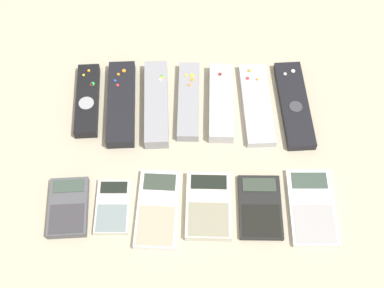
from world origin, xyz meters
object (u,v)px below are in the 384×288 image
object	(u,v)px
remote_0	(88,100)
calculator_4	(260,207)
calculator_0	(68,207)
remote_4	(221,102)
calculator_1	(112,206)
remote_1	(122,103)
remote_5	(257,104)
calculator_2	(157,209)
remote_6	(294,105)
remote_2	(157,103)
remote_3	(189,101)
calculator_5	(312,207)
calculator_3	(208,206)

from	to	relation	value
remote_0	calculator_4	xyz separation A→B (m)	(0.35, -0.25, -0.01)
calculator_0	calculator_4	xyz separation A→B (m)	(0.37, 0.00, -0.00)
remote_0	remote_4	size ratio (longest dim) A/B	0.95
calculator_1	calculator_4	size ratio (longest dim) A/B	0.85
remote_1	calculator_1	bearing A→B (deg)	-92.87
remote_5	calculator_2	size ratio (longest dim) A/B	1.27
remote_0	remote_4	distance (m)	0.29
remote_1	remote_6	xyz separation A→B (m)	(0.37, -0.00, -0.00)
calculator_0	calculator_2	world-z (taller)	calculator_0
remote_2	calculator_4	distance (m)	0.31
remote_1	calculator_2	distance (m)	0.26
remote_4	calculator_1	world-z (taller)	remote_4
remote_3	calculator_4	distance (m)	0.28
remote_4	remote_6	size ratio (longest dim) A/B	0.86
remote_3	remote_6	xyz separation A→B (m)	(0.23, -0.01, -0.00)
calculator_0	calculator_4	distance (m)	0.37
remote_3	calculator_5	world-z (taller)	remote_3
remote_4	calculator_0	distance (m)	0.38
remote_2	calculator_4	world-z (taller)	remote_2
remote_2	remote_5	size ratio (longest dim) A/B	1.01
calculator_1	calculator_5	distance (m)	0.38
remote_1	calculator_1	xyz separation A→B (m)	(-0.00, -0.24, -0.01)
remote_0	calculator_1	distance (m)	0.26
calculator_2	calculator_5	xyz separation A→B (m)	(0.29, 0.00, -0.00)
remote_1	calculator_2	size ratio (longest dim) A/B	1.30
remote_2	remote_4	world-z (taller)	remote_2
remote_4	calculator_4	distance (m)	0.25
remote_0	remote_3	distance (m)	0.22
remote_1	calculator_0	world-z (taller)	remote_1
remote_6	calculator_4	bearing A→B (deg)	-113.77
remote_2	remote_3	bearing A→B (deg)	5.08
calculator_1	remote_5	bearing A→B (deg)	39.20
remote_0	remote_1	bearing A→B (deg)	-10.47
calculator_0	calculator_3	bearing A→B (deg)	-2.56
remote_2	remote_6	xyz separation A→B (m)	(0.29, 0.00, -0.00)
remote_6	calculator_5	bearing A→B (deg)	-90.62
calculator_0	remote_1	bearing A→B (deg)	67.11
remote_3	calculator_0	bearing A→B (deg)	-131.95
calculator_0	calculator_1	world-z (taller)	calculator_0
calculator_2	calculator_4	xyz separation A→B (m)	(0.20, 0.00, -0.00)
remote_4	calculator_1	size ratio (longest dim) A/B	1.70
remote_6	calculator_1	xyz separation A→B (m)	(-0.37, -0.23, -0.00)
remote_3	calculator_3	size ratio (longest dim) A/B	1.39
remote_4	remote_3	bearing A→B (deg)	176.97
remote_6	calculator_4	xyz separation A→B (m)	(-0.09, -0.24, -0.00)
calculator_2	calculator_5	bearing A→B (deg)	3.78
remote_5	calculator_5	world-z (taller)	remote_5
remote_6	calculator_2	bearing A→B (deg)	-143.09
remote_6	remote_0	bearing A→B (deg)	175.26
remote_4	calculator_3	distance (m)	0.24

